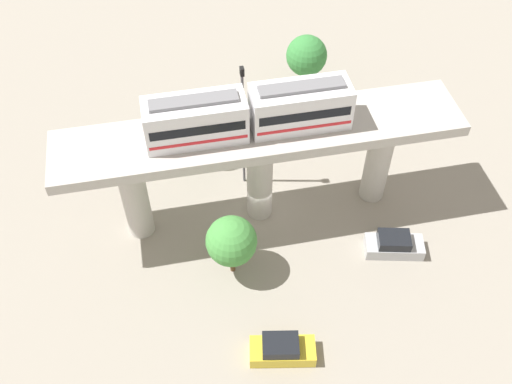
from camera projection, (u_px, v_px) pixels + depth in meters
name	position (u px, v px, depth m)	size (l,w,h in m)	color
ground_plane	(259.00, 211.00, 46.25)	(120.00, 120.00, 0.00)	gray
viaduct	(260.00, 152.00, 41.41)	(5.20, 28.00, 8.68)	#B7B2AA
train	(248.00, 113.00, 38.48)	(2.64, 13.55, 3.24)	silver
parked_car_yellow	(282.00, 350.00, 37.74)	(2.52, 4.45, 1.76)	yellow
parked_car_silver	(394.00, 245.00, 43.17)	(2.69, 4.49, 1.76)	#B2B5BA
tree_near_viaduct	(198.00, 126.00, 47.36)	(3.06, 3.06, 5.18)	brown
tree_mid_lot	(231.00, 241.00, 40.07)	(3.53, 3.53, 5.20)	brown
tree_far_corner	(307.00, 56.00, 53.96)	(3.76, 3.76, 5.27)	brown
signal_post	(243.00, 124.00, 43.74)	(0.44, 0.28, 11.28)	#4C4C51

